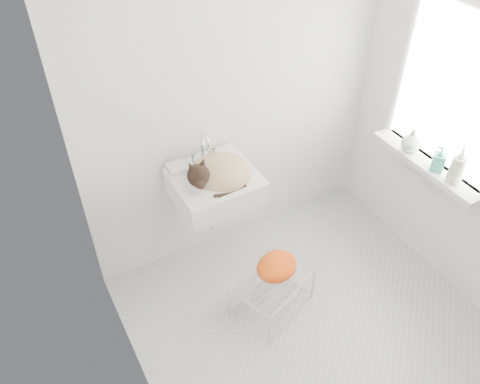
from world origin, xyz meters
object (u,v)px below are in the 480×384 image
sink (215,177)px  bottle_a (452,181)px  wire_rack (272,293)px  bottle_b (436,169)px  cat (218,173)px  bottle_c (409,150)px

sink → bottle_a: same height
wire_rack → bottle_b: size_ratio=2.77×
wire_rack → bottle_b: (1.15, -0.11, 0.70)m
sink → bottle_a: size_ratio=2.50×
wire_rack → bottle_b: 1.35m
sink → bottle_b: (1.29, -0.63, 0.00)m
bottle_a → bottle_b: bottle_a is taller
sink → bottle_a: (1.29, -0.77, 0.00)m
wire_rack → bottle_b: bottle_b is taller
cat → wire_rack: bearing=-64.2°
cat → wire_rack: cat is taller
bottle_b → bottle_c: (0.00, 0.24, 0.00)m
cat → bottle_c: cat is taller
sink → bottle_a: 1.51m
cat → bottle_a: 1.49m
bottle_c → wire_rack: bearing=-173.5°
wire_rack → bottle_c: size_ratio=2.90×
bottle_a → bottle_b: size_ratio=1.23×
bottle_b → bottle_c: bottle_b is taller
cat → bottle_b: size_ratio=2.64×
sink → bottle_b: size_ratio=3.08×
bottle_c → cat: bearing=164.0°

